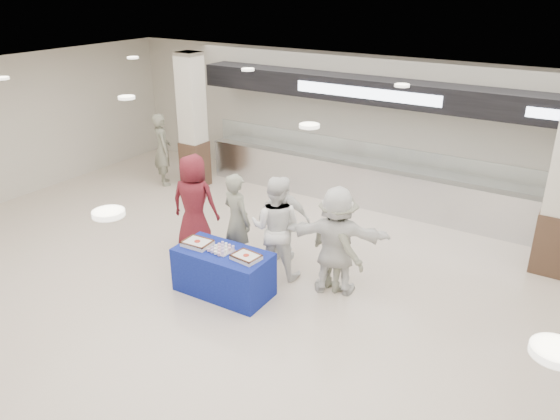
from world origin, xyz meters
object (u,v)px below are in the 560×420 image
Objects in this scene: cupcake_tray at (221,249)px; civilian_white at (336,240)px; soldier_a at (237,221)px; sheet_cake_left at (197,243)px; chef_short at (284,219)px; sheet_cake_right at (246,257)px; civilian_maroon at (194,203)px; chef_tall at (276,227)px; soldier_b at (337,242)px; soldier_bg at (163,149)px; display_table at (224,272)px.

cupcake_tray is 0.23× the size of civilian_white.
soldier_a reaches higher than cupcake_tray.
sheet_cake_left is 0.44m from cupcake_tray.
soldier_a is 1.09× the size of chef_short.
soldier_a is (-0.31, 0.86, 0.08)m from cupcake_tray.
cupcake_tray is at bearing 178.00° from sheet_cake_right.
chef_tall is at bearing 163.36° from civilian_maroon.
civilian_maroon is at bearing 22.46° from soldier_b.
soldier_bg is at bearing 142.99° from cupcake_tray.
civilian_maroon is at bearing 132.18° from sheet_cake_left.
soldier_a is (-0.82, 0.87, 0.07)m from sheet_cake_right.
soldier_a is 1.84m from civilian_white.
civilian_maroon is 1.73m from chef_short.
sheet_cake_left reaches higher than cupcake_tray.
sheet_cake_right is 2.15m from civilian_maroon.
civilian_maroon is 2.91m from civilian_white.
soldier_bg is (-3.90, 3.32, 0.09)m from sheet_cake_left.
civilian_maroon is (-0.95, 1.05, 0.12)m from sheet_cake_left.
soldier_a is 0.85m from chef_short.
civilian_maroon is 3.72m from soldier_bg.
display_table is 3.65× the size of cupcake_tray.
soldier_bg is at bearing 142.18° from display_table.
chef_short is 0.94× the size of soldier_b.
chef_short is at bearing -178.26° from civilian_maroon.
sheet_cake_left is at bearing -174.82° from display_table.
chef_tall is 1.09m from civilian_white.
soldier_bg is at bearing -52.31° from civilian_maroon.
soldier_b is (2.90, 0.08, -0.07)m from civilian_maroon.
display_table is 3.45× the size of sheet_cake_right.
soldier_b is 0.93× the size of civilian_white.
civilian_maroon is 1.09m from soldier_a.
sheet_cake_left is 1.33m from chef_tall.
sheet_cake_right is 1.52m from chef_short.
sheet_cake_right is at bearing 25.64° from civilian_white.
chef_tall is (1.83, -0.06, -0.02)m from civilian_maroon.
chef_short is (-0.18, 0.55, -0.11)m from chef_tall.
sheet_cake_right is 1.45m from civilian_white.
display_table is at bearing 14.62° from civilian_white.
cupcake_tray is at bearing 13.89° from civilian_white.
soldier_bg is (-4.02, 2.41, 0.02)m from soldier_a.
sheet_cake_left is at bearing -177.73° from sheet_cake_right.
soldier_b is (1.01, 1.09, 0.05)m from sheet_cake_right.
civilian_maroon is 1.01× the size of civilian_white.
sheet_cake_right is at bearing -176.74° from soldier_bg.
chef_short is at bearing -163.78° from soldier_bg.
soldier_bg is at bearing -42.86° from chef_tall.
soldier_bg reaches higher than cupcake_tray.
sheet_cake_left reaches higher than display_table.
soldier_b reaches higher than sheet_cake_right.
civilian_maroon is at bearing 143.92° from display_table.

